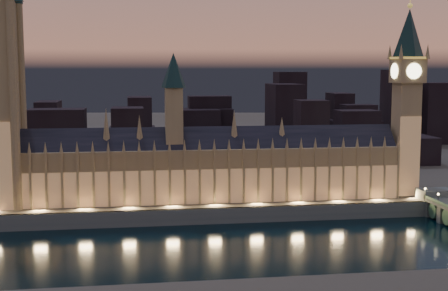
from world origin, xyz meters
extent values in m
plane|color=black|center=(0.00, 0.00, 0.00)|extent=(2000.00, 2000.00, 0.00)
cube|color=#3E3C2E|center=(0.00, 520.00, 4.00)|extent=(2000.00, 960.00, 8.00)
cube|color=#4B5857|center=(0.00, 41.00, 4.00)|extent=(2000.00, 2.50, 8.00)
cube|color=#967F59|center=(-0.49, 62.00, 22.00)|extent=(200.13, 21.32, 28.00)
cube|color=#AE7F53|center=(-0.49, 51.75, 17.00)|extent=(200.00, 0.50, 18.00)
cube|color=black|center=(-0.49, 62.00, 39.00)|extent=(200.10, 17.58, 16.26)
cube|color=#967F59|center=(-20.49, 62.00, 52.00)|extent=(9.00, 9.00, 32.00)
cone|color=#132D2D|center=(-20.49, 62.00, 77.00)|extent=(13.00, 13.00, 18.00)
cube|color=#967F59|center=(-100.49, 51.40, 22.00)|extent=(1.20, 1.20, 28.00)
cone|color=#967F59|center=(-100.49, 52.00, 39.00)|extent=(2.00, 2.00, 6.00)
cube|color=#967F59|center=(-92.80, 51.40, 22.00)|extent=(1.20, 1.20, 28.00)
cone|color=#967F59|center=(-92.80, 52.00, 39.00)|extent=(2.00, 2.00, 6.00)
cube|color=#967F59|center=(-85.11, 51.40, 22.00)|extent=(1.20, 1.20, 28.00)
cone|color=#967F59|center=(-85.11, 52.00, 39.00)|extent=(2.00, 2.00, 6.00)
cube|color=#967F59|center=(-77.41, 51.40, 22.00)|extent=(1.20, 1.20, 28.00)
cone|color=#967F59|center=(-77.41, 52.00, 39.00)|extent=(2.00, 2.00, 6.00)
cube|color=#967F59|center=(-69.72, 51.40, 22.00)|extent=(1.20, 1.20, 28.00)
cone|color=#967F59|center=(-69.72, 52.00, 39.00)|extent=(2.00, 2.00, 6.00)
cube|color=#967F59|center=(-62.03, 51.40, 22.00)|extent=(1.20, 1.20, 28.00)
cone|color=#967F59|center=(-62.03, 52.00, 39.00)|extent=(2.00, 2.00, 6.00)
cube|color=#967F59|center=(-54.34, 51.40, 22.00)|extent=(1.20, 1.20, 28.00)
cone|color=#967F59|center=(-54.34, 52.00, 39.00)|extent=(2.00, 2.00, 6.00)
cube|color=#967F59|center=(-46.64, 51.40, 22.00)|extent=(1.20, 1.20, 28.00)
cone|color=#967F59|center=(-46.64, 52.00, 39.00)|extent=(2.00, 2.00, 6.00)
cube|color=#967F59|center=(-38.95, 51.40, 22.00)|extent=(1.20, 1.20, 28.00)
cone|color=#967F59|center=(-38.95, 52.00, 39.00)|extent=(2.00, 2.00, 6.00)
cube|color=#967F59|center=(-31.26, 51.40, 22.00)|extent=(1.20, 1.20, 28.00)
cone|color=#967F59|center=(-31.26, 52.00, 39.00)|extent=(2.00, 2.00, 6.00)
cube|color=#967F59|center=(-23.57, 51.40, 22.00)|extent=(1.20, 1.20, 28.00)
cone|color=#967F59|center=(-23.57, 52.00, 39.00)|extent=(2.00, 2.00, 6.00)
cube|color=#967F59|center=(-15.88, 51.40, 22.00)|extent=(1.20, 1.20, 28.00)
cone|color=#967F59|center=(-15.88, 52.00, 39.00)|extent=(2.00, 2.00, 6.00)
cube|color=#967F59|center=(-8.18, 51.40, 22.00)|extent=(1.20, 1.20, 28.00)
cone|color=#967F59|center=(-8.18, 52.00, 39.00)|extent=(2.00, 2.00, 6.00)
cube|color=#967F59|center=(-0.49, 51.40, 22.00)|extent=(1.20, 1.20, 28.00)
cone|color=#967F59|center=(-0.49, 52.00, 39.00)|extent=(2.00, 2.00, 6.00)
cube|color=#967F59|center=(7.20, 51.40, 22.00)|extent=(1.20, 1.20, 28.00)
cone|color=#967F59|center=(7.20, 52.00, 39.00)|extent=(2.00, 2.00, 6.00)
cube|color=#967F59|center=(14.89, 51.40, 22.00)|extent=(1.20, 1.20, 28.00)
cone|color=#967F59|center=(14.89, 52.00, 39.00)|extent=(2.00, 2.00, 6.00)
cube|color=#967F59|center=(22.59, 51.40, 22.00)|extent=(1.20, 1.20, 28.00)
cone|color=#967F59|center=(22.59, 52.00, 39.00)|extent=(2.00, 2.00, 6.00)
cube|color=#967F59|center=(30.28, 51.40, 22.00)|extent=(1.20, 1.20, 28.00)
cone|color=#967F59|center=(30.28, 52.00, 39.00)|extent=(2.00, 2.00, 6.00)
cube|color=#967F59|center=(37.97, 51.40, 22.00)|extent=(1.20, 1.20, 28.00)
cone|color=#967F59|center=(37.97, 52.00, 39.00)|extent=(2.00, 2.00, 6.00)
cube|color=#967F59|center=(45.66, 51.40, 22.00)|extent=(1.20, 1.20, 28.00)
cone|color=#967F59|center=(45.66, 52.00, 39.00)|extent=(2.00, 2.00, 6.00)
cube|color=#967F59|center=(53.36, 51.40, 22.00)|extent=(1.20, 1.20, 28.00)
cone|color=#967F59|center=(53.36, 52.00, 39.00)|extent=(2.00, 2.00, 6.00)
cube|color=#967F59|center=(61.05, 51.40, 22.00)|extent=(1.20, 1.20, 28.00)
cone|color=#967F59|center=(61.05, 52.00, 39.00)|extent=(2.00, 2.00, 6.00)
cube|color=#967F59|center=(68.74, 51.40, 22.00)|extent=(1.20, 1.20, 28.00)
cone|color=#967F59|center=(68.74, 52.00, 39.00)|extent=(2.00, 2.00, 6.00)
cube|color=#967F59|center=(76.43, 51.40, 22.00)|extent=(1.20, 1.20, 28.00)
cone|color=#967F59|center=(76.43, 52.00, 39.00)|extent=(2.00, 2.00, 6.00)
cube|color=#967F59|center=(84.12, 51.40, 22.00)|extent=(1.20, 1.20, 28.00)
cone|color=#967F59|center=(84.12, 52.00, 39.00)|extent=(2.00, 2.00, 6.00)
cube|color=#967F59|center=(91.82, 51.40, 22.00)|extent=(1.20, 1.20, 28.00)
cone|color=#967F59|center=(91.82, 52.00, 39.00)|extent=(2.00, 2.00, 6.00)
cube|color=#967F59|center=(99.51, 51.40, 22.00)|extent=(1.20, 1.20, 28.00)
cone|color=#967F59|center=(99.51, 52.00, 39.00)|extent=(2.00, 2.00, 6.00)
cone|color=#967F59|center=(-55.49, 62.00, 49.00)|extent=(4.40, 4.40, 18.00)
cone|color=#967F59|center=(-38.49, 62.00, 47.00)|extent=(4.40, 4.40, 14.00)
cone|color=#967F59|center=(11.51, 62.00, 48.00)|extent=(4.40, 4.40, 16.00)
cone|color=#967F59|center=(37.51, 62.00, 46.00)|extent=(4.40, 4.40, 12.00)
cylinder|color=#967F59|center=(-99.00, 51.00, 59.41)|extent=(4.40, 4.40, 102.82)
cylinder|color=#967F59|center=(-99.00, 73.00, 59.41)|extent=(4.40, 4.40, 102.82)
cube|color=#967F59|center=(108.00, 62.00, 39.03)|extent=(12.47, 12.47, 62.06)
cube|color=#AE7F53|center=(108.00, 55.80, 30.00)|extent=(12.00, 0.50, 44.00)
cube|color=#967F59|center=(108.00, 62.00, 76.54)|extent=(15.00, 15.00, 12.97)
cube|color=#F2C64C|center=(108.00, 62.00, 83.63)|extent=(15.75, 15.75, 1.20)
cone|color=#132D2D|center=(108.00, 62.00, 97.23)|extent=(18.00, 18.00, 26.00)
sphere|color=#F2C64C|center=(108.00, 62.00, 111.73)|extent=(2.80, 2.80, 2.80)
cylinder|color=#F2C64C|center=(108.00, 62.00, 114.23)|extent=(0.40, 0.40, 5.00)
cylinder|color=#FFF2BF|center=(108.00, 54.25, 76.54)|extent=(8.40, 0.50, 8.40)
cylinder|color=#FFF2BF|center=(108.00, 69.75, 76.54)|extent=(8.40, 0.50, 8.40)
cylinder|color=#FFF2BF|center=(100.25, 62.00, 76.54)|extent=(0.50, 8.40, 8.40)
cylinder|color=#FFF2BF|center=(115.75, 62.00, 76.54)|extent=(0.50, 8.40, 8.40)
cone|color=#967F59|center=(100.50, 54.50, 87.03)|extent=(2.60, 2.60, 8.00)
cone|color=#967F59|center=(100.50, 69.50, 87.03)|extent=(2.60, 2.60, 8.00)
cone|color=#967F59|center=(115.50, 54.50, 87.03)|extent=(2.60, 2.60, 8.00)
cone|color=#967F59|center=(115.50, 69.50, 87.03)|extent=(2.60, 2.60, 8.00)
cube|color=#4B5857|center=(118.45, 45.00, 8.75)|extent=(17.73, 12.00, 9.50)
cylinder|color=black|center=(109.98, 25.71, 12.70)|extent=(0.30, 0.30, 4.40)
sphere|color=#FFD88C|center=(109.98, 25.71, 15.00)|extent=(1.00, 1.00, 1.00)
cube|color=#4B5857|center=(118.45, 40.00, 4.35)|extent=(15.96, 4.00, 9.50)
cylinder|color=black|center=(109.98, 40.00, 12.70)|extent=(0.30, 0.30, 4.40)
sphere|color=#FFD88C|center=(109.98, 40.00, 15.00)|extent=(1.00, 1.00, 1.00)
cylinder|color=#325F40|center=(118.45, 32.86, 4.70)|extent=(15.60, 8.00, 8.00)
cube|color=black|center=(39.95, 130.59, 17.15)|extent=(19.03, 19.80, 18.29)
cube|color=black|center=(246.92, 284.12, 36.45)|extent=(42.59, 22.95, 56.91)
cube|color=black|center=(77.15, 142.01, 32.45)|extent=(19.65, 20.18, 48.91)
cube|color=black|center=(35.41, 287.29, 25.37)|extent=(19.44, 30.73, 34.74)
cube|color=black|center=(26.53, 293.60, 30.77)|extent=(37.76, 19.44, 45.55)
cube|color=black|center=(-36.37, 249.55, 31.58)|extent=(18.99, 34.57, 47.16)
cube|color=black|center=(-45.40, 157.00, 30.06)|extent=(21.11, 25.14, 44.11)
cube|color=black|center=(-92.88, 168.67, 29.42)|extent=(38.19, 23.57, 42.84)
cube|color=black|center=(158.08, 282.97, 19.64)|extent=(43.78, 39.06, 23.29)
cube|color=black|center=(-117.45, 315.96, 28.33)|extent=(19.72, 40.72, 40.65)
cube|color=black|center=(10.21, 279.78, 25.38)|extent=(44.53, 36.65, 34.77)
cube|color=black|center=(-42.64, 299.85, 17.06)|extent=(40.45, 27.15, 18.13)
cube|color=black|center=(84.03, 245.55, 36.63)|extent=(24.63, 41.01, 57.25)
cube|color=black|center=(38.40, 174.58, 19.65)|extent=(44.15, 42.43, 23.29)
cube|color=black|center=(126.75, 189.31, 27.26)|extent=(30.39, 22.61, 38.52)
cube|color=black|center=(154.15, 259.49, 27.35)|extent=(28.33, 19.81, 38.69)
cube|color=black|center=(166.15, 170.48, 18.01)|extent=(24.83, 31.49, 20.01)
cube|color=black|center=(151.36, 301.59, 31.59)|extent=(19.19, 29.53, 47.19)
cube|color=black|center=(102.32, 300.00, 41.50)|extent=(26.00, 26.00, 67.00)
cube|color=black|center=(208.51, 300.00, 42.47)|extent=(26.00, 26.00, 68.93)
camera|label=1|loc=(-41.61, -263.96, 77.66)|focal=50.00mm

